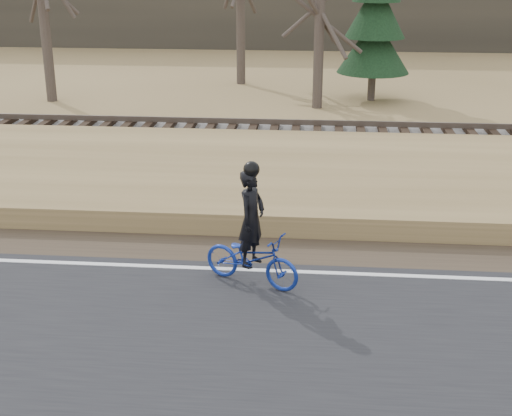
{
  "coord_description": "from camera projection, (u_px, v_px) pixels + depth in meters",
  "views": [
    {
      "loc": [
        -4.79,
        -10.94,
        5.35
      ],
      "look_at": [
        -5.81,
        0.5,
        1.1
      ],
      "focal_mm": 50.0,
      "sensor_mm": 36.0,
      "label": 1
    }
  ],
  "objects": [
    {
      "name": "ballast",
      "position": [
        496.0,
        149.0,
        19.08
      ],
      "size": [
        120.0,
        3.0,
        0.45
      ],
      "primitive_type": "cube",
      "color": "slate",
      "rests_on": "ground"
    },
    {
      "name": "bare_tree_near_left",
      "position": [
        320.0,
        8.0,
        23.76
      ],
      "size": [
        0.36,
        0.36,
        6.76
      ],
      "primitive_type": "cylinder",
      "color": "#473C34",
      "rests_on": "ground"
    },
    {
      "name": "conifer",
      "position": [
        376.0,
        11.0,
        25.06
      ],
      "size": [
        2.6,
        2.6,
        6.7
      ],
      "color": "#473C34",
      "rests_on": "ground"
    },
    {
      "name": "cyclist",
      "position": [
        252.0,
        246.0,
        11.63
      ],
      "size": [
        1.81,
        1.23,
        2.11
      ],
      "rotation": [
        0.0,
        0.0,
        1.16
      ],
      "color": "navy",
      "rests_on": "road"
    },
    {
      "name": "railroad",
      "position": [
        498.0,
        138.0,
        18.97
      ],
      "size": [
        120.0,
        2.4,
        0.29
      ],
      "color": "black",
      "rests_on": "ballast"
    }
  ]
}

